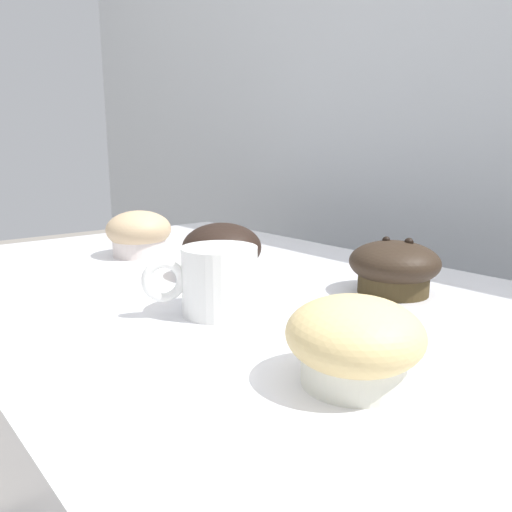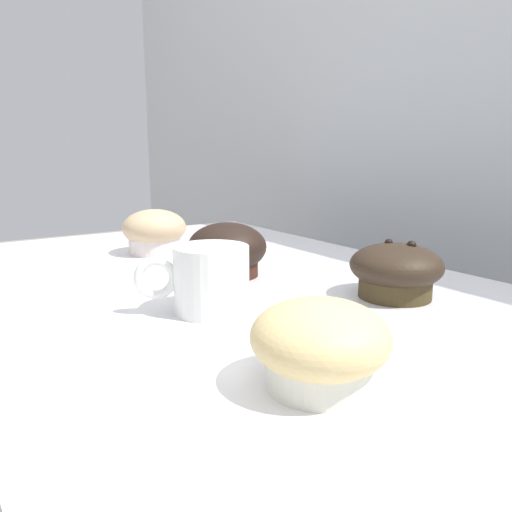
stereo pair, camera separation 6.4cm
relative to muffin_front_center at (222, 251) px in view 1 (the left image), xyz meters
The scene contains 6 objects.
wall_back 0.58m from the muffin_front_center, 86.72° to the left, with size 3.20×0.10×1.80m, color #B2B7BC.
muffin_front_center is the anchor object (origin of this frame).
muffin_back_left 0.24m from the muffin_front_center, 29.15° to the left, with size 0.11×0.11×0.07m.
muffin_back_right 0.21m from the muffin_front_center, behind, with size 0.11×0.11×0.08m.
muffin_front_left 0.36m from the muffin_front_center, 19.49° to the right, with size 0.11×0.11×0.07m.
coffee_cup 0.16m from the muffin_front_center, 37.83° to the right, with size 0.08×0.12×0.08m.
Camera 1 is at (0.53, -0.39, 1.09)m, focal length 35.00 mm.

